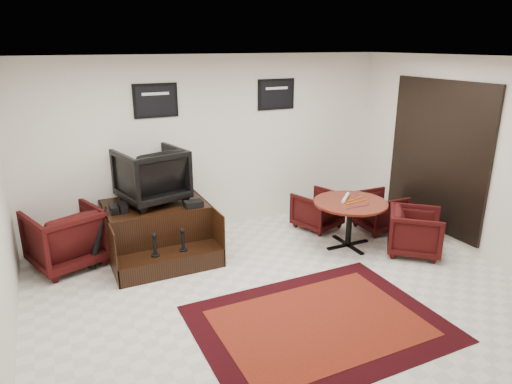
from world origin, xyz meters
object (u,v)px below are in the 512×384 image
(table_chair_back, at_px, (317,208))
(table_chair_corner, at_px, (415,230))
(meeting_table, at_px, (350,207))
(table_chair_window, at_px, (380,209))
(shine_podium, at_px, (158,231))
(shine_chair, at_px, (151,173))
(armchair_side, at_px, (65,235))

(table_chair_back, relative_size, table_chair_corner, 0.93)
(meeting_table, distance_m, table_chair_window, 0.96)
(table_chair_corner, bearing_deg, table_chair_window, 32.37)
(meeting_table, bearing_deg, shine_podium, 159.23)
(shine_chair, xyz_separation_m, meeting_table, (2.67, -1.16, -0.56))
(shine_chair, height_order, armchair_side, shine_chair)
(shine_podium, height_order, armchair_side, armchair_side)
(armchair_side, height_order, meeting_table, armchair_side)
(armchair_side, relative_size, meeting_table, 0.84)
(table_chair_window, xyz_separation_m, table_chair_corner, (-0.14, -0.94, 0.02))
(meeting_table, bearing_deg, shine_chair, 156.51)
(armchair_side, bearing_deg, shine_chair, 160.83)
(shine_chair, relative_size, table_chair_window, 1.28)
(table_chair_back, bearing_deg, meeting_table, 73.64)
(shine_chair, distance_m, table_chair_corner, 3.91)
(meeting_table, height_order, table_chair_window, meeting_table)
(shine_chair, bearing_deg, table_chair_back, 159.78)
(meeting_table, bearing_deg, table_chair_corner, -40.60)
(meeting_table, xyz_separation_m, table_chair_back, (-0.03, 0.83, -0.29))
(table_chair_window, bearing_deg, table_chair_back, 61.40)
(meeting_table, relative_size, table_chair_back, 1.60)
(shine_podium, bearing_deg, table_chair_corner, -25.67)
(shine_chair, bearing_deg, table_chair_corner, 139.25)
(shine_podium, relative_size, table_chair_back, 2.18)
(table_chair_window, bearing_deg, shine_podium, 79.78)
(shine_podium, distance_m, table_chair_window, 3.60)
(shine_podium, height_order, table_chair_corner, shine_podium)
(shine_chair, bearing_deg, table_chair_window, 153.64)
(shine_podium, distance_m, table_chair_back, 2.64)
(meeting_table, bearing_deg, table_chair_window, 20.78)
(shine_chair, xyz_separation_m, table_chair_corner, (3.39, -1.78, -0.82))
(shine_chair, height_order, table_chair_window, shine_chair)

